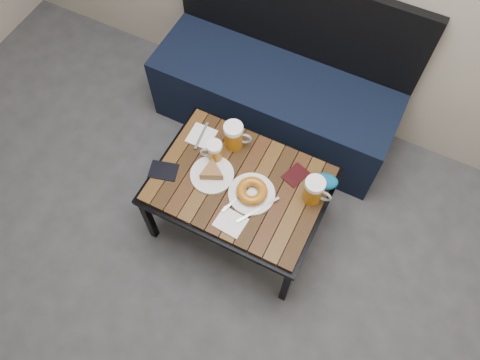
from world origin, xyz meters
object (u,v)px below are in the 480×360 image
at_px(beer_mug_centre, 234,136).
at_px(passport_burgundy, 296,175).
at_px(bench, 276,95).
at_px(plate_bagel, 252,192).
at_px(cafe_table, 240,187).
at_px(passport_navy, 164,171).
at_px(beer_mug_left, 214,151).
at_px(knit_pouch, 324,181).
at_px(beer_mug_right, 314,190).
at_px(plate_pie, 212,173).

bearing_deg(beer_mug_centre, passport_burgundy, -23.05).
relative_size(bench, plate_bagel, 5.07).
height_order(cafe_table, beer_mug_centre, beer_mug_centre).
height_order(plate_bagel, passport_navy, plate_bagel).
distance_m(bench, beer_mug_left, 0.69).
height_order(cafe_table, plate_bagel, plate_bagel).
relative_size(passport_navy, knit_pouch, 1.00).
height_order(beer_mug_right, passport_burgundy, beer_mug_right).
distance_m(beer_mug_left, passport_burgundy, 0.41).
distance_m(bench, plate_pie, 0.77).
distance_m(beer_mug_centre, passport_navy, 0.38).
bearing_deg(plate_bagel, beer_mug_left, 158.05).
bearing_deg(beer_mug_centre, plate_pie, -112.87).
relative_size(beer_mug_left, passport_navy, 0.91).
distance_m(plate_pie, passport_navy, 0.24).
xyz_separation_m(plate_pie, plate_bagel, (0.22, -0.01, 0.00)).
height_order(beer_mug_centre, passport_navy, beer_mug_centre).
relative_size(plate_pie, plate_bagel, 0.76).
distance_m(cafe_table, beer_mug_centre, 0.25).
bearing_deg(bench, cafe_table, -80.37).
xyz_separation_m(beer_mug_centre, passport_burgundy, (0.34, -0.03, -0.07)).
bearing_deg(knit_pouch, plate_pie, -158.61).
distance_m(plate_pie, plate_bagel, 0.22).
distance_m(beer_mug_left, passport_navy, 0.26).
distance_m(beer_mug_centre, passport_burgundy, 0.35).
bearing_deg(bench, passport_burgundy, -58.32).
distance_m(beer_mug_centre, knit_pouch, 0.48).
relative_size(cafe_table, passport_burgundy, 7.08).
distance_m(cafe_table, passport_burgundy, 0.27).
distance_m(bench, knit_pouch, 0.76).
bearing_deg(cafe_table, passport_burgundy, 35.21).
distance_m(beer_mug_right, plate_bagel, 0.29).
bearing_deg(passport_navy, cafe_table, 90.76).
bearing_deg(passport_burgundy, cafe_table, -125.64).
bearing_deg(knit_pouch, passport_burgundy, -174.12).
bearing_deg(bench, passport_navy, -106.33).
xyz_separation_m(beer_mug_right, plate_bagel, (-0.26, -0.11, -0.05)).
bearing_deg(plate_pie, beer_mug_left, 110.53).
height_order(passport_navy, passport_burgundy, same).
distance_m(beer_mug_left, beer_mug_centre, 0.13).
bearing_deg(beer_mug_right, beer_mug_left, -179.38).
relative_size(cafe_table, passport_navy, 6.24).
xyz_separation_m(cafe_table, beer_mug_right, (0.34, 0.08, 0.12)).
xyz_separation_m(bench, beer_mug_right, (0.46, -0.63, 0.27)).
height_order(bench, knit_pouch, bench).
xyz_separation_m(beer_mug_left, passport_navy, (-0.19, -0.18, -0.06)).
bearing_deg(bench, beer_mug_left, -94.64).
distance_m(beer_mug_centre, plate_bagel, 0.30).
xyz_separation_m(beer_mug_left, plate_bagel, (0.25, -0.10, -0.04)).
bearing_deg(beer_mug_right, plate_bagel, -157.23).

